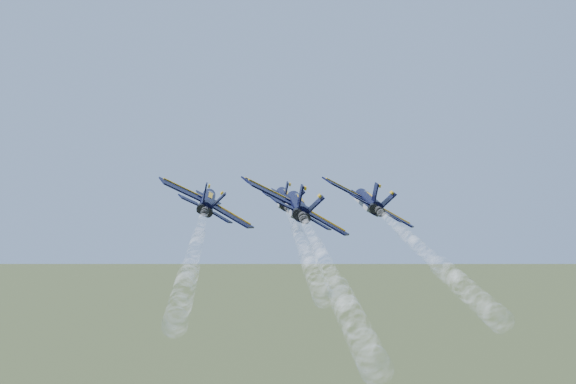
# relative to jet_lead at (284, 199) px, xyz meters

# --- Properties ---
(jet_lead) EXTENTS (10.20, 15.06, 5.53)m
(jet_lead) POSITION_rel_jet_lead_xyz_m (0.00, 0.00, 0.00)
(jet_lead) COLOR black
(jet_left) EXTENTS (10.20, 15.06, 5.53)m
(jet_left) POSITION_rel_jet_lead_xyz_m (-7.05, -10.95, 0.00)
(jet_left) COLOR black
(jet_right) EXTENTS (10.20, 15.06, 5.53)m
(jet_right) POSITION_rel_jet_lead_xyz_m (10.29, -7.54, 0.00)
(jet_right) COLOR black
(jet_slot) EXTENTS (10.20, 15.06, 5.53)m
(jet_slot) POSITION_rel_jet_lead_xyz_m (3.78, -20.05, 0.00)
(jet_slot) COLOR black
(smoke_trail_lead) EXTENTS (10.17, 43.00, 1.96)m
(smoke_trail_lead) POSITION_rel_jet_lead_xyz_m (6.67, -32.72, 0.03)
(smoke_trail_lead) COLOR white
(smoke_trail_left) EXTENTS (10.17, 43.00, 1.96)m
(smoke_trail_left) POSITION_rel_jet_lead_xyz_m (-0.38, -43.67, 0.03)
(smoke_trail_left) COLOR white
(smoke_trail_right) EXTENTS (10.17, 43.00, 1.96)m
(smoke_trail_right) POSITION_rel_jet_lead_xyz_m (16.96, -40.25, 0.03)
(smoke_trail_right) COLOR white
(smoke_trail_slot) EXTENTS (10.17, 43.00, 1.96)m
(smoke_trail_slot) POSITION_rel_jet_lead_xyz_m (10.45, -52.76, 0.03)
(smoke_trail_slot) COLOR white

